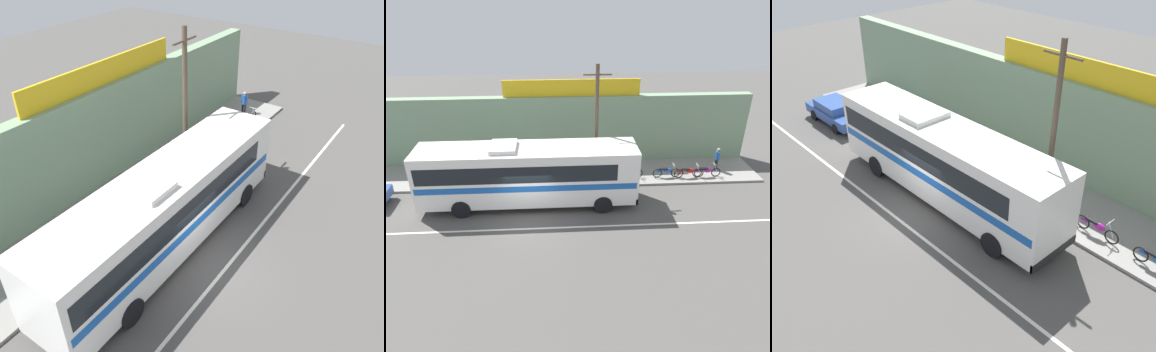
# 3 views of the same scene
# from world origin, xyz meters

# --- Properties ---
(ground_plane) EXTENTS (70.00, 70.00, 0.00)m
(ground_plane) POSITION_xyz_m (0.00, 0.00, 0.00)
(ground_plane) COLOR #4F4C49
(sidewalk_slab) EXTENTS (30.00, 3.60, 0.14)m
(sidewalk_slab) POSITION_xyz_m (0.00, 5.20, 0.07)
(sidewalk_slab) COLOR gray
(sidewalk_slab) RESTS_ON ground_plane
(storefront_facade) EXTENTS (30.00, 0.70, 4.80)m
(storefront_facade) POSITION_xyz_m (0.00, 7.35, 2.40)
(storefront_facade) COLOR gray
(storefront_facade) RESTS_ON ground_plane
(storefront_billboard) EXTENTS (9.10, 0.12, 1.10)m
(storefront_billboard) POSITION_xyz_m (2.73, 7.35, 5.35)
(storefront_billboard) COLOR gold
(storefront_billboard) RESTS_ON storefront_facade
(road_center_stripe) EXTENTS (30.00, 0.14, 0.01)m
(road_center_stripe) POSITION_xyz_m (0.00, -0.80, 0.00)
(road_center_stripe) COLOR silver
(road_center_stripe) RESTS_ON ground_plane
(intercity_bus) EXTENTS (12.27, 2.68, 3.78)m
(intercity_bus) POSITION_xyz_m (-0.13, 1.76, 2.07)
(intercity_bus) COLOR white
(intercity_bus) RESTS_ON ground_plane
(utility_pole) EXTENTS (1.60, 0.22, 7.47)m
(utility_pole) POSITION_xyz_m (4.02, 3.78, 4.01)
(utility_pole) COLOR brown
(utility_pole) RESTS_ON sidewalk_slab
(motorcycle_purple) EXTENTS (1.83, 0.56, 0.94)m
(motorcycle_purple) POSITION_xyz_m (8.73, 4.22, 0.57)
(motorcycle_purple) COLOR black
(motorcycle_purple) RESTS_ON sidewalk_slab
(motorcycle_black) EXTENTS (1.88, 0.56, 0.94)m
(motorcycle_black) POSITION_xyz_m (11.38, 4.11, 0.57)
(motorcycle_black) COLOR black
(motorcycle_black) RESTS_ON sidewalk_slab
(motorcycle_red) EXTENTS (1.93, 0.56, 0.94)m
(motorcycle_red) POSITION_xyz_m (6.21, 4.29, 0.57)
(motorcycle_red) COLOR black
(motorcycle_red) RESTS_ON sidewalk_slab
(motorcycle_blue) EXTENTS (1.96, 0.56, 0.94)m
(motorcycle_blue) POSITION_xyz_m (10.18, 4.08, 0.57)
(motorcycle_blue) COLOR black
(motorcycle_blue) RESTS_ON sidewalk_slab
(pedestrian_by_curb) EXTENTS (0.30, 0.48, 1.62)m
(pedestrian_by_curb) POSITION_xyz_m (12.39, 5.03, 1.08)
(pedestrian_by_curb) COLOR black
(pedestrian_by_curb) RESTS_ON sidewalk_slab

